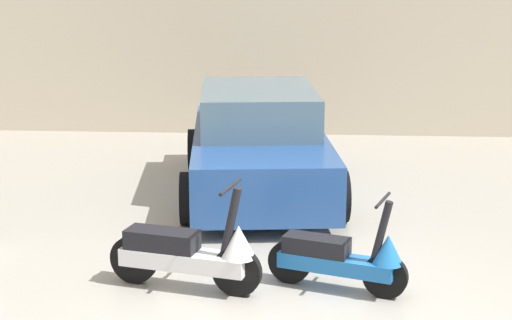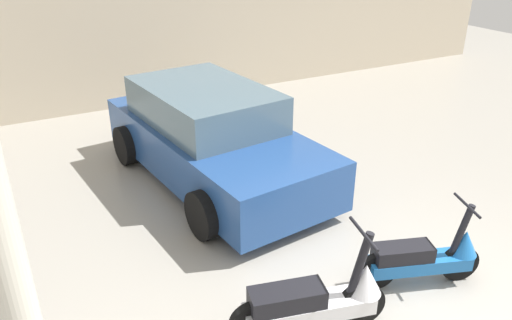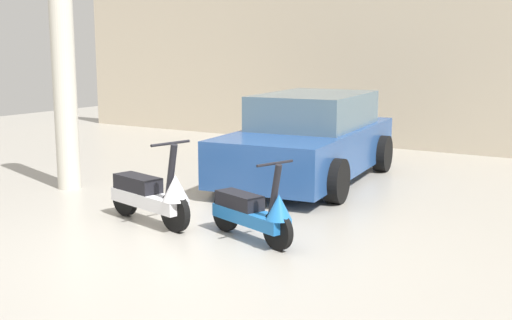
# 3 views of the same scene
# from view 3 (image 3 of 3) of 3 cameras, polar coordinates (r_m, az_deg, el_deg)

# --- Properties ---
(ground_plane) EXTENTS (28.00, 28.00, 0.00)m
(ground_plane) POSITION_cam_3_polar(r_m,az_deg,el_deg) (7.54, -5.10, -7.55)
(ground_plane) COLOR #9E998E
(wall_back) EXTENTS (19.60, 0.12, 3.74)m
(wall_back) POSITION_cam_3_polar(r_m,az_deg,el_deg) (14.60, 14.54, 8.14)
(wall_back) COLOR beige
(wall_back) RESTS_ON ground_plane
(scooter_front_left) EXTENTS (1.59, 0.70, 1.13)m
(scooter_front_left) POSITION_cam_3_polar(r_m,az_deg,el_deg) (8.39, -9.26, -3.01)
(scooter_front_left) COLOR black
(scooter_front_left) RESTS_ON ground_plane
(scooter_front_right) EXTENTS (1.39, 0.72, 1.01)m
(scooter_front_right) POSITION_cam_3_polar(r_m,az_deg,el_deg) (7.57, -0.22, -4.63)
(scooter_front_right) COLOR black
(scooter_front_right) RESTS_ON ground_plane
(car_rear_left) EXTENTS (2.48, 4.54, 1.48)m
(car_rear_left) POSITION_cam_3_polar(r_m,az_deg,el_deg) (11.06, 4.85, 1.86)
(car_rear_left) COLOR navy
(car_rear_left) RESTS_ON ground_plane
(support_column_side) EXTENTS (0.37, 0.37, 3.74)m
(support_column_side) POSITION_cam_3_polar(r_m,az_deg,el_deg) (10.69, -16.71, 7.46)
(support_column_side) COLOR beige
(support_column_side) RESTS_ON ground_plane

